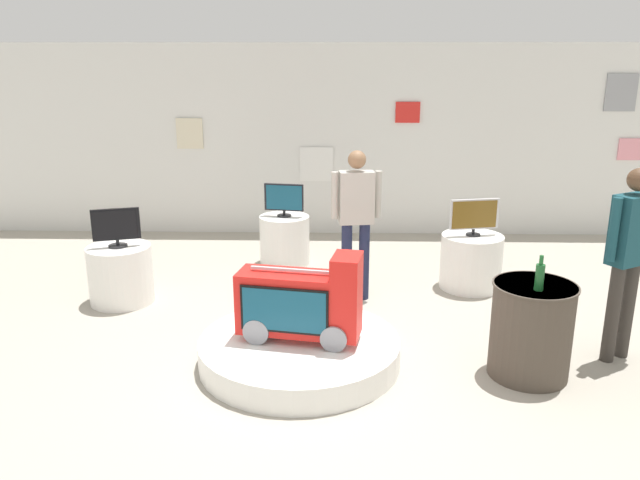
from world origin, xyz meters
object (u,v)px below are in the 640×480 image
at_px(tv_on_left_rear, 284,199).
at_px(shopper_browsing_rear, 629,250).
at_px(display_pedestal_left_rear, 285,240).
at_px(novelty_firetruck_tv, 301,305).
at_px(main_display_pedestal, 300,351).
at_px(bottle_on_side_table, 540,276).
at_px(display_pedestal_right_rear, 471,262).
at_px(side_table_round, 531,329).
at_px(display_pedestal_center_rear, 121,274).
at_px(shopper_browsing_near_truck, 356,214).
at_px(tv_on_right_rear, 474,215).
at_px(tv_on_center_rear, 116,226).

height_order(tv_on_left_rear, shopper_browsing_rear, shopper_browsing_rear).
bearing_deg(tv_on_left_rear, display_pedestal_left_rear, 99.33).
bearing_deg(display_pedestal_left_rear, novelty_firetruck_tv, -82.46).
relative_size(main_display_pedestal, bottle_on_side_table, 6.09).
xyz_separation_m(display_pedestal_right_rear, side_table_round, (0.07, -2.15, 0.10)).
distance_m(display_pedestal_center_rear, shopper_browsing_near_truck, 2.74).
bearing_deg(novelty_firetruck_tv, bottle_on_side_table, -8.16).
relative_size(display_pedestal_center_rear, bottle_on_side_table, 2.38).
height_order(tv_on_right_rear, shopper_browsing_near_truck, shopper_browsing_near_truck).
bearing_deg(display_pedestal_left_rear, tv_on_right_rear, -20.57).
relative_size(tv_on_left_rear, shopper_browsing_rear, 0.29).
bearing_deg(shopper_browsing_rear, bottle_on_side_table, -153.02).
distance_m(novelty_firetruck_tv, shopper_browsing_rear, 2.93).
bearing_deg(tv_on_right_rear, display_pedestal_left_rear, 159.43).
height_order(display_pedestal_center_rear, shopper_browsing_rear, shopper_browsing_rear).
distance_m(display_pedestal_center_rear, side_table_round, 4.41).
distance_m(display_pedestal_left_rear, tv_on_left_rear, 0.56).
height_order(display_pedestal_right_rear, side_table_round, side_table_round).
xyz_separation_m(tv_on_center_rear, display_pedestal_right_rear, (4.04, 0.56, -0.56)).
bearing_deg(tv_on_center_rear, bottle_on_side_table, -22.93).
bearing_deg(bottle_on_side_table, novelty_firetruck_tv, 171.84).
relative_size(bottle_on_side_table, shopper_browsing_rear, 0.17).
bearing_deg(tv_on_center_rear, shopper_browsing_rear, -14.17).
xyz_separation_m(main_display_pedestal, display_pedestal_right_rear, (1.94, 1.99, 0.21)).
xyz_separation_m(main_display_pedestal, novelty_firetruck_tv, (0.02, -0.01, 0.45)).
distance_m(tv_on_center_rear, tv_on_right_rear, 4.08).
bearing_deg(shopper_browsing_near_truck, side_table_round, -50.12).
xyz_separation_m(tv_on_left_rear, bottle_on_side_table, (2.35, -3.14, 0.07)).
xyz_separation_m(tv_on_center_rear, tv_on_right_rear, (4.04, 0.55, 0.01)).
xyz_separation_m(tv_on_right_rear, bottle_on_side_table, (0.05, -2.28, 0.07)).
height_order(display_pedestal_center_rear, display_pedestal_right_rear, same).
relative_size(tv_on_left_rear, tv_on_right_rear, 0.89).
bearing_deg(side_table_round, tv_on_left_rear, 128.20).
xyz_separation_m(display_pedestal_center_rear, tv_on_right_rear, (4.04, 0.55, 0.57)).
height_order(display_pedestal_right_rear, tv_on_right_rear, tv_on_right_rear).
xyz_separation_m(display_pedestal_left_rear, tv_on_left_rear, (0.00, -0.00, 0.56)).
relative_size(display_pedestal_left_rear, tv_on_left_rear, 1.28).
height_order(novelty_firetruck_tv, shopper_browsing_near_truck, shopper_browsing_near_truck).
distance_m(novelty_firetruck_tv, bottle_on_side_table, 2.03).
distance_m(display_pedestal_left_rear, shopper_browsing_near_truck, 1.70).
height_order(tv_on_left_rear, tv_on_right_rear, tv_on_right_rear).
distance_m(tv_on_left_rear, tv_on_right_rear, 2.46).
height_order(bottle_on_side_table, shopper_browsing_near_truck, shopper_browsing_near_truck).
xyz_separation_m(tv_on_left_rear, shopper_browsing_rear, (3.26, -2.68, 0.16)).
bearing_deg(tv_on_center_rear, main_display_pedestal, -34.40).
distance_m(main_display_pedestal, shopper_browsing_near_truck, 1.90).
bearing_deg(main_display_pedestal, display_pedestal_right_rear, 45.72).
height_order(display_pedestal_left_rear, shopper_browsing_near_truck, shopper_browsing_near_truck).
height_order(main_display_pedestal, shopper_browsing_near_truck, shopper_browsing_near_truck).
relative_size(display_pedestal_right_rear, tv_on_right_rear, 1.24).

